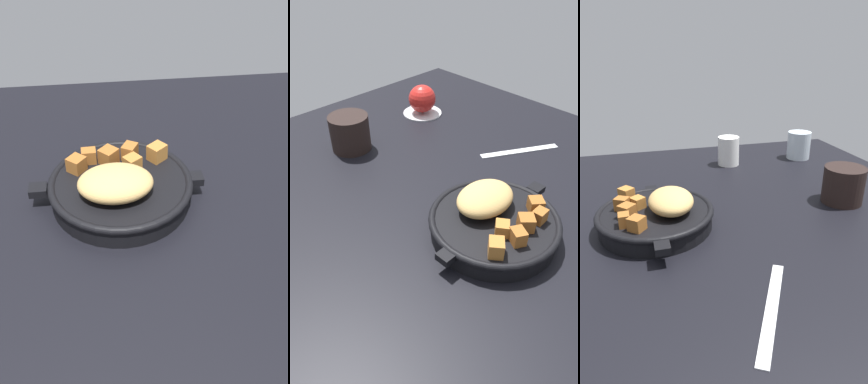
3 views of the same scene
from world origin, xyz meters
TOP-DOWN VIEW (x-y plane):
  - ground_plane at (0.00, 0.00)cm, footprint 103.09×103.98cm
  - cast_iron_skillet at (0.53, -12.07)cm, footprint 25.83×21.55cm
  - saucer_plate at (23.21, 29.67)cm, footprint 10.21×10.21cm
  - red_apple at (23.21, 29.67)cm, footprint 7.05×7.05cm
  - butter_knife at (25.41, -0.16)cm, footprint 16.78×10.45cm
  - coffee_mug_dark at (-0.62, 27.65)cm, footprint 8.75×8.75cm

SIDE VIEW (x-z plane):
  - ground_plane at x=0.00cm, z-range -2.40..0.00cm
  - butter_knife at x=25.41cm, z-range 0.00..0.36cm
  - saucer_plate at x=23.21cm, z-range 0.00..0.60cm
  - cast_iron_skillet at x=0.53cm, z-range -1.06..6.42cm
  - coffee_mug_dark at x=-0.62cm, z-range 0.00..7.90cm
  - red_apple at x=23.21cm, z-range 0.60..7.65cm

